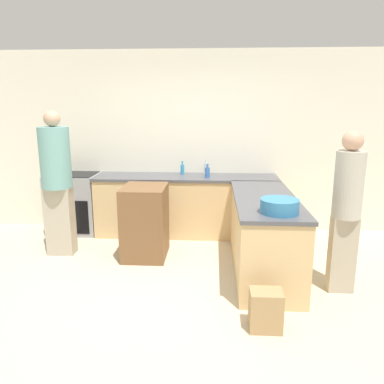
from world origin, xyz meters
The scene contains 13 objects.
ground_plane centered at (0.00, 0.00, 0.00)m, with size 14.00×14.00×0.00m, color beige.
wall_back centered at (0.00, 2.07, 1.35)m, with size 8.00×0.06×2.70m.
counter_back centered at (0.00, 1.74, 0.45)m, with size 2.67×0.64×0.89m.
counter_peninsula centered at (0.99, 0.51, 0.45)m, with size 0.69×1.88×0.89m.
range_oven centered at (-1.71, 1.75, 0.45)m, with size 0.74×0.59×0.90m.
island_table centered at (-0.46, 0.86, 0.46)m, with size 0.54×0.65×0.91m.
mixing_bowl centered at (1.04, -0.14, 0.96)m, with size 0.37×0.37×0.14m.
dish_soap_bottle centered at (-0.06, 1.87, 0.97)m, with size 0.06×0.06×0.20m.
water_bottle_blue centered at (0.31, 1.64, 0.97)m, with size 0.07×0.07×0.20m.
vinegar_bottle_clear centered at (0.29, 1.91, 0.97)m, with size 0.06×0.06×0.22m.
person_by_range centered at (-1.57, 0.87, 1.00)m, with size 0.37×0.37×1.84m.
person_at_peninsula centered at (1.74, 0.05, 0.92)m, with size 0.28×0.28×1.67m.
paper_bag centered at (0.87, -0.71, 0.18)m, with size 0.28×0.21×0.36m.
Camera 1 is at (0.40, -3.64, 1.89)m, focal length 35.00 mm.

